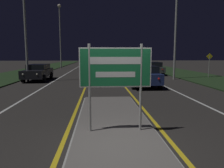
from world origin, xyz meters
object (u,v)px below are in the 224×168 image
Objects in this scene: car_receding_0 at (143,76)px; warning_sign at (209,63)px; car_receding_3 at (126,61)px; car_approaching_0 at (38,72)px; highway_sign at (115,71)px; streetlight_left_near at (24,8)px; streetlight_left_far at (60,27)px; car_receding_2 at (135,63)px; car_receding_1 at (152,68)px.

warning_sign reaches higher than car_receding_0.
car_receding_3 is 28.82m from warning_sign.
car_receding_0 is at bearing -27.45° from car_approaching_0.
warning_sign is at bearing 35.06° from car_receding_0.
highway_sign is 14.48m from streetlight_left_near.
streetlight_left_far is 2.51× the size of car_receding_0.
car_receding_3 is (5.66, 42.69, -1.00)m from highway_sign.
car_receding_0 is at bearing -98.25° from car_receding_2.
highway_sign is 0.59× the size of car_receding_2.
streetlight_left_near is 18.22m from streetlight_left_far.
warning_sign is at bearing 54.88° from highway_sign.
car_receding_2 is (12.21, 19.46, -5.08)m from streetlight_left_near.
streetlight_left_near is 23.53m from car_receding_2.
streetlight_left_near is 5.24m from car_approaching_0.
warning_sign is (15.67, 0.84, 0.71)m from car_approaching_0.
car_receding_0 reaches higher than car_approaching_0.
highway_sign is 31.67m from streetlight_left_far.
car_receding_0 is 9.74m from car_receding_1.
car_receding_0 reaches higher than car_receding_2.
highway_sign is 19.18m from car_receding_1.
streetlight_left_near is 2.35× the size of car_receding_0.
highway_sign reaches higher than car_receding_3.
streetlight_left_near reaches higher than car_receding_3.
streetlight_left_far is at bearing 113.20° from car_receding_0.
streetlight_left_near reaches higher than car_receding_1.
car_receding_2 is at bearing 79.43° from highway_sign.
warning_sign is at bearing -81.35° from car_receding_3.
car_receding_1 is 12.29m from car_approaching_0.
streetlight_left_near is 32.95m from car_receding_3.
car_approaching_0 is 15.71m from warning_sign.
car_approaching_0 is 2.00× the size of warning_sign.
streetlight_left_far is 23.88m from warning_sign.
streetlight_left_far is 4.49× the size of warning_sign.
streetlight_left_near is (-6.27, 12.39, 4.10)m from highway_sign.
car_approaching_0 is at bearing -122.17° from car_receding_2.
car_receding_1 is 13.52m from car_receding_2.
warning_sign is (4.05, -17.65, 0.68)m from car_receding_2.
car_receding_0 is (8.90, -3.35, -5.08)m from streetlight_left_near.
highway_sign reaches higher than car_receding_0.
car_receding_3 is (12.26, 12.10, -5.83)m from streetlight_left_far.
car_receding_1 is at bearing 23.84° from car_approaching_0.
car_receding_0 is 0.90× the size of car_approaching_0.
highway_sign is 1.05× the size of warning_sign.
streetlight_left_near is 2.10× the size of car_approaching_0.
highway_sign is 9.47m from car_receding_0.
car_receding_1 is at bearing 26.68° from streetlight_left_near.
car_receding_1 is 1.12× the size of car_receding_2.
streetlight_left_far reaches higher than car_receding_3.
streetlight_left_near reaches higher than car_receding_0.
highway_sign reaches higher than warning_sign.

